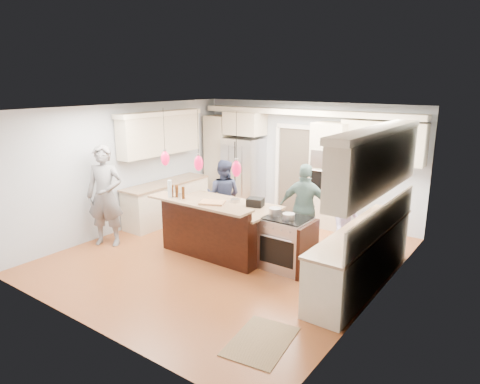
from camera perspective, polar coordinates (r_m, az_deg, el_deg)
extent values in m
plane|color=#A15B2C|center=(8.08, -1.47, -8.43)|extent=(6.00, 6.00, 0.00)
cube|color=#B2BCC6|center=(10.15, 8.81, 4.16)|extent=(5.50, 0.04, 2.70)
cube|color=#B2BCC6|center=(5.67, -20.32, -4.99)|extent=(5.50, 0.04, 2.70)
cube|color=#B2BCC6|center=(9.54, -14.82, 3.18)|extent=(0.04, 6.00, 2.70)
cube|color=#B2BCC6|center=(6.42, 18.39, -2.54)|extent=(0.04, 6.00, 2.70)
cube|color=white|center=(7.45, -1.61, 11.05)|extent=(5.50, 6.00, 0.04)
cube|color=#B7B7BC|center=(10.72, 0.44, 2.44)|extent=(0.90, 0.70, 1.80)
cube|color=beige|center=(9.58, 11.85, 2.18)|extent=(0.72, 0.64, 2.30)
cube|color=black|center=(9.21, 11.15, 4.27)|extent=(0.60, 0.02, 0.35)
cube|color=black|center=(9.31, 11.00, 1.24)|extent=(0.60, 0.02, 0.50)
cylinder|color=#B7B7BC|center=(9.23, 10.98, 2.71)|extent=(0.55, 0.02, 0.02)
cube|color=beige|center=(11.19, -2.73, 4.25)|extent=(0.60, 0.58, 2.30)
cube|color=beige|center=(10.58, 0.65, 9.13)|extent=(0.95, 0.58, 0.55)
cube|color=beige|center=(9.22, 18.49, 6.32)|extent=(1.70, 0.35, 0.85)
cube|color=beige|center=(9.83, 8.53, 10.49)|extent=(5.30, 0.38, 0.12)
cube|color=#4C443A|center=(10.31, 7.49, 2.68)|extent=(0.90, 0.06, 2.10)
cube|color=white|center=(10.11, 7.58, 8.64)|extent=(1.04, 0.06, 0.10)
cube|color=beige|center=(7.10, 15.85, -8.52)|extent=(0.60, 3.00, 0.88)
cube|color=tan|center=(6.94, 16.11, -5.02)|extent=(0.64, 3.05, 0.04)
cube|color=beige|center=(6.62, 17.74, 3.64)|extent=(0.35, 3.00, 0.85)
cube|color=beige|center=(6.56, 17.98, 7.76)|extent=(0.37, 3.10, 0.10)
cube|color=beige|center=(10.01, -9.68, -1.37)|extent=(0.60, 2.20, 0.88)
cube|color=tan|center=(9.89, -9.80, 1.19)|extent=(0.64, 2.25, 0.04)
cube|color=beige|center=(9.79, -10.57, 7.44)|extent=(0.35, 2.20, 0.85)
cube|color=beige|center=(9.74, -10.66, 10.24)|extent=(0.37, 2.30, 0.10)
cube|color=black|center=(8.17, -2.25, -4.85)|extent=(2.00, 1.00, 0.88)
cube|color=tan|center=(8.03, -2.28, -1.75)|extent=(2.10, 1.10, 0.04)
cube|color=black|center=(7.73, -4.82, -5.26)|extent=(2.00, 0.12, 1.08)
cube|color=tan|center=(7.46, -5.61, -1.51)|extent=(2.10, 0.42, 0.04)
cube|color=black|center=(7.86, 2.05, -1.37)|extent=(0.34, 0.30, 0.16)
cube|color=#B7B7BC|center=(7.45, 6.20, -6.83)|extent=(0.76, 0.66, 0.90)
cube|color=black|center=(7.20, 4.86, -8.01)|extent=(0.65, 0.01, 0.45)
cube|color=black|center=(7.29, 6.30, -3.46)|extent=(0.72, 0.59, 0.02)
cube|color=black|center=(7.28, 9.03, -7.55)|extent=(0.06, 0.71, 0.88)
cylinder|color=black|center=(7.79, -10.11, 8.23)|extent=(0.01, 0.01, 0.75)
ellipsoid|color=red|center=(7.87, -9.94, 4.43)|extent=(0.15, 0.15, 0.26)
cylinder|color=black|center=(7.25, -5.65, 7.91)|extent=(0.01, 0.01, 0.75)
ellipsoid|color=red|center=(7.33, -5.54, 3.83)|extent=(0.15, 0.15, 0.26)
cylinder|color=black|center=(6.75, -0.49, 7.49)|extent=(0.01, 0.01, 0.75)
ellipsoid|color=red|center=(6.83, -0.48, 3.11)|extent=(0.15, 0.15, 0.26)
imported|color=slate|center=(8.70, -17.54, -0.48)|extent=(0.87, 0.76, 1.99)
imported|color=#272E4C|center=(9.14, -2.23, -0.50)|extent=(0.91, 0.81, 1.56)
imported|color=slate|center=(8.14, 8.68, -2.12)|extent=(1.06, 0.65, 1.68)
imported|color=#A997CB|center=(8.07, 14.24, -3.17)|extent=(0.58, 0.99, 1.52)
cube|color=olive|center=(5.67, 2.81, -19.26)|extent=(0.82, 1.09, 0.01)
cylinder|color=silver|center=(7.78, -9.34, 0.41)|extent=(0.09, 0.09, 0.32)
cylinder|color=#43220C|center=(7.81, -9.07, 0.13)|extent=(0.07, 0.07, 0.22)
cylinder|color=#43220C|center=(7.80, -8.42, 0.15)|extent=(0.07, 0.07, 0.23)
cylinder|color=#43220C|center=(7.68, -7.58, -0.09)|extent=(0.07, 0.07, 0.22)
cylinder|color=#B7B7BC|center=(7.64, -8.00, -0.56)|extent=(0.09, 0.09, 0.12)
cube|color=tan|center=(7.35, -3.71, -1.41)|extent=(0.50, 0.44, 0.03)
cylinder|color=#B7B7BC|center=(7.38, 4.67, -2.62)|extent=(0.22, 0.22, 0.13)
cylinder|color=#B7B7BC|center=(7.18, 6.50, -3.26)|extent=(0.20, 0.20, 0.10)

